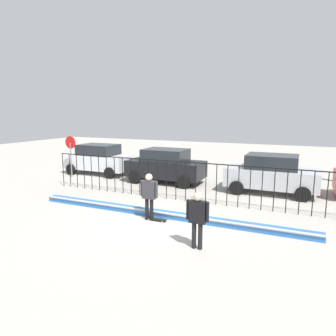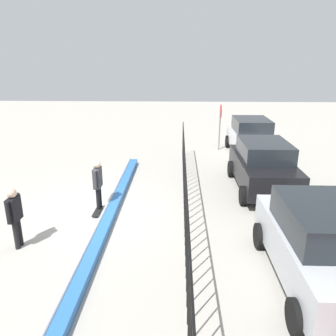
# 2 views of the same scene
# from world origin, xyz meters

# --- Properties ---
(ground_plane) EXTENTS (60.00, 60.00, 0.00)m
(ground_plane) POSITION_xyz_m (0.00, 0.00, 0.00)
(ground_plane) COLOR #ADA89E
(bowl_coping_ledge) EXTENTS (11.00, 0.40, 0.27)m
(bowl_coping_ledge) POSITION_xyz_m (0.00, 0.44, 0.12)
(bowl_coping_ledge) COLOR #2D6BB7
(bowl_coping_ledge) RESTS_ON ground
(perimeter_fence) EXTENTS (14.04, 0.04, 1.78)m
(perimeter_fence) POSITION_xyz_m (0.00, 2.83, 1.10)
(perimeter_fence) COLOR black
(perimeter_fence) RESTS_ON ground
(skateboarder) EXTENTS (0.70, 0.26, 1.73)m
(skateboarder) POSITION_xyz_m (-0.34, -0.02, 1.04)
(skateboarder) COLOR black
(skateboarder) RESTS_ON ground
(skateboard) EXTENTS (0.80, 0.20, 0.07)m
(skateboard) POSITION_xyz_m (-0.05, -0.02, 0.06)
(skateboard) COLOR black
(skateboard) RESTS_ON ground
(camera_operator) EXTENTS (0.68, 0.26, 1.69)m
(camera_operator) POSITION_xyz_m (2.06, -1.63, 1.01)
(camera_operator) COLOR black
(camera_operator) RESTS_ON ground
(parked_car_white) EXTENTS (4.30, 2.12, 1.90)m
(parked_car_white) POSITION_xyz_m (-7.30, 6.36, 0.97)
(parked_car_white) COLOR silver
(parked_car_white) RESTS_ON ground
(parked_car_black) EXTENTS (4.30, 2.12, 1.90)m
(parked_car_black) POSITION_xyz_m (-2.34, 5.82, 0.97)
(parked_car_black) COLOR black
(parked_car_black) RESTS_ON ground
(parked_car_silver) EXTENTS (4.30, 2.12, 1.90)m
(parked_car_silver) POSITION_xyz_m (3.32, 5.75, 0.97)
(parked_car_silver) COLOR #B7BABF
(parked_car_silver) RESTS_ON ground
(stop_sign) EXTENTS (0.76, 0.07, 2.50)m
(stop_sign) POSITION_xyz_m (-8.22, 4.85, 1.62)
(stop_sign) COLOR slate
(stop_sign) RESTS_ON ground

